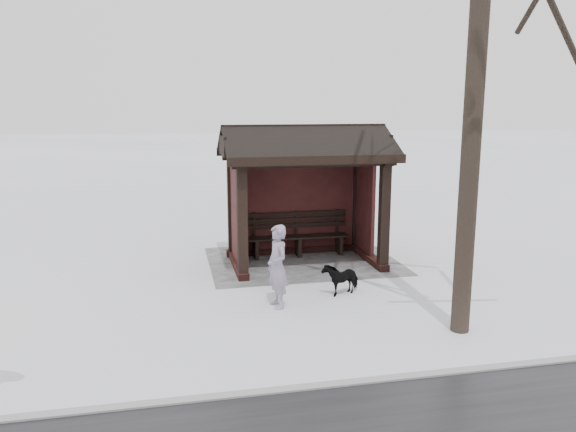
# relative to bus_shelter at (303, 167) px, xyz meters

# --- Properties ---
(ground) EXTENTS (120.00, 120.00, 0.00)m
(ground) POSITION_rel_bus_shelter_xyz_m (0.00, 0.16, -2.17)
(ground) COLOR white
(ground) RESTS_ON ground
(kerb) EXTENTS (120.00, 0.15, 0.06)m
(kerb) POSITION_rel_bus_shelter_xyz_m (0.00, 5.66, -2.16)
(kerb) COLOR gray
(kerb) RESTS_ON ground
(trampled_patch) EXTENTS (4.20, 3.20, 0.02)m
(trampled_patch) POSITION_rel_bus_shelter_xyz_m (0.00, -0.04, -2.16)
(trampled_patch) COLOR #95959B
(trampled_patch) RESTS_ON ground
(bus_shelter) EXTENTS (3.60, 2.40, 3.09)m
(bus_shelter) POSITION_rel_bus_shelter_xyz_m (0.00, 0.00, 0.00)
(bus_shelter) COLOR #341613
(bus_shelter) RESTS_ON ground
(pedestrian) EXTENTS (0.46, 0.60, 1.48)m
(pedestrian) POSITION_rel_bus_shelter_xyz_m (1.11, 2.72, -1.43)
(pedestrian) COLOR gray
(pedestrian) RESTS_ON ground
(dog) EXTENTS (0.78, 0.58, 0.60)m
(dog) POSITION_rel_bus_shelter_xyz_m (-0.19, 2.25, -1.86)
(dog) COLOR black
(dog) RESTS_ON ground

